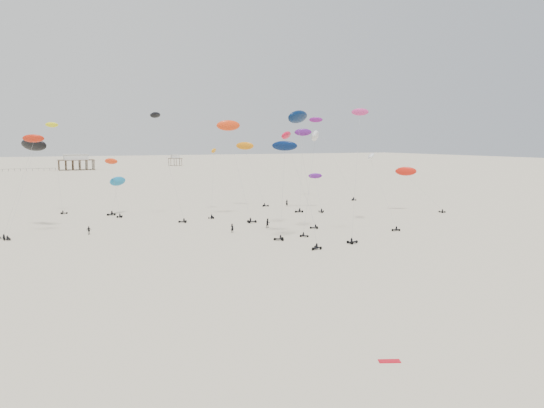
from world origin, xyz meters
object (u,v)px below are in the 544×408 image
rig_9 (284,162)px  spectator_0 (232,233)px  pavilion_main (76,163)px  rig_4 (314,147)px  pavilion_small (175,161)px  rig_0 (27,161)px

rig_9 → spectator_0: 17.87m
pavilion_main → spectator_0: size_ratio=9.79×
rig_4 → spectator_0: 23.62m
rig_9 → pavilion_main: bearing=28.3°
pavilion_small → pavilion_main: bearing=-156.8°
rig_4 → spectator_0: size_ratio=9.63×
spectator_0 → pavilion_small: bearing=-48.3°
rig_0 → rig_4: bearing=154.8°
pavilion_small → rig_4: size_ratio=0.44×
rig_0 → rig_9: rig_0 is taller
rig_4 → rig_9: rig_4 is taller
pavilion_main → rig_9: (14.89, -256.80, 10.03)m
rig_4 → rig_9: (-7.96, -2.53, -2.75)m
pavilion_small → rig_4: bearing=-99.4°
pavilion_main → pavilion_small: (70.00, 30.00, -0.74)m
rig_9 → spectator_0: (-7.61, 7.63, -14.25)m
rig_0 → spectator_0: 41.18m
rig_9 → spectator_0: bearing=70.0°
rig_0 → rig_4: 55.02m
pavilion_main → rig_0: rig_0 is taller
pavilion_small → spectator_0: bearing=-102.7°
pavilion_small → rig_0: rig_0 is taller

